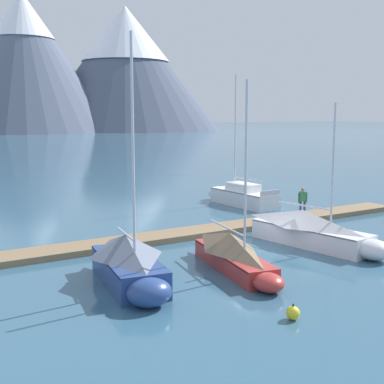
{
  "coord_description": "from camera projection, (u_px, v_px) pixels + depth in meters",
  "views": [
    {
      "loc": [
        -14.15,
        -19.73,
        6.39
      ],
      "look_at": [
        0.0,
        6.0,
        2.0
      ],
      "focal_mm": 48.55,
      "sensor_mm": 36.0,
      "label": 1
    }
  ],
  "objects": [
    {
      "name": "dock",
      "position": [
        210.0,
        230.0,
        28.23
      ],
      "size": [
        28.26,
        3.54,
        0.3
      ],
      "color": "#846B4C",
      "rests_on": "ground"
    },
    {
      "name": "mooring_buoy_inner_mooring",
      "position": [
        260.0,
        232.0,
        27.35
      ],
      "size": [
        0.55,
        0.55,
        0.63
      ],
      "color": "red",
      "rests_on": "ground"
    },
    {
      "name": "sailboat_mid_dock_starboard",
      "position": [
        314.0,
        230.0,
        25.28
      ],
      "size": [
        3.04,
        7.5,
        6.93
      ],
      "color": "silver",
      "rests_on": "ground"
    },
    {
      "name": "ground_plane",
      "position": [
        252.0,
        250.0,
        24.78
      ],
      "size": [
        700.0,
        700.0,
        0.0
      ],
      "primitive_type": "plane",
      "color": "#335B75"
    },
    {
      "name": "mountain_east_summit",
      "position": [
        126.0,
        66.0,
        213.24
      ],
      "size": [
        76.84,
        76.84,
        50.24
      ],
      "color": "#4C566B",
      "rests_on": "ground"
    },
    {
      "name": "person_on_dock",
      "position": [
        303.0,
        200.0,
        31.61
      ],
      "size": [
        0.55,
        0.34,
        1.69
      ],
      "color": "#384256",
      "rests_on": "dock"
    },
    {
      "name": "mooring_buoy_channel_marker",
      "position": [
        293.0,
        313.0,
        16.28
      ],
      "size": [
        0.44,
        0.44,
        0.52
      ],
      "color": "yellow",
      "rests_on": "ground"
    },
    {
      "name": "sailboat_mid_dock_port",
      "position": [
        234.0,
        253.0,
        21.42
      ],
      "size": [
        2.24,
        6.5,
        7.71
      ],
      "color": "#B2332D",
      "rests_on": "ground"
    },
    {
      "name": "sailboat_far_berth",
      "position": [
        240.0,
        195.0,
        37.07
      ],
      "size": [
        2.31,
        6.71,
        9.22
      ],
      "color": "white",
      "rests_on": "ground"
    },
    {
      "name": "sailboat_second_berth",
      "position": [
        130.0,
        262.0,
        19.5
      ],
      "size": [
        2.5,
        5.83,
        9.21
      ],
      "color": "navy",
      "rests_on": "ground"
    },
    {
      "name": "mountain_shoulder_ridge",
      "position": [
        24.0,
        61.0,
        192.12
      ],
      "size": [
        66.76,
        66.76,
        50.99
      ],
      "color": "slate",
      "rests_on": "ground"
    }
  ]
}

